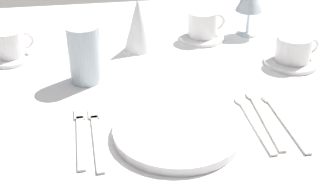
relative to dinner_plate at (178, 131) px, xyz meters
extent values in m
cube|color=white|center=(0.02, 0.24, -0.03)|extent=(1.80, 1.10, 0.04)
cube|color=white|center=(0.02, 0.79, -0.14)|extent=(1.80, 0.01, 0.18)
cylinder|color=white|center=(0.00, 0.00, 0.00)|extent=(0.25, 0.25, 0.02)
cube|color=beige|center=(-0.15, 0.00, -0.01)|extent=(0.02, 0.18, 0.00)
cube|color=beige|center=(-0.16, 0.10, -0.01)|extent=(0.02, 0.04, 0.00)
cube|color=beige|center=(-0.18, 0.00, -0.01)|extent=(0.02, 0.17, 0.00)
cube|color=beige|center=(-0.19, 0.10, -0.01)|extent=(0.02, 0.04, 0.00)
cube|color=beige|center=(0.16, 0.00, -0.01)|extent=(0.02, 0.18, 0.00)
ellipsoid|color=beige|center=(0.16, 0.10, -0.01)|extent=(0.03, 0.04, 0.01)
cube|color=beige|center=(0.18, 0.01, -0.01)|extent=(0.02, 0.19, 0.00)
ellipsoid|color=beige|center=(0.18, 0.12, -0.01)|extent=(0.03, 0.04, 0.01)
cube|color=beige|center=(0.22, -0.01, -0.01)|extent=(0.02, 0.19, 0.00)
ellipsoid|color=beige|center=(0.22, 0.10, -0.01)|extent=(0.03, 0.04, 0.01)
cylinder|color=white|center=(-0.36, 0.40, 0.00)|extent=(0.13, 0.13, 0.01)
cylinder|color=white|center=(-0.36, 0.40, 0.03)|extent=(0.08, 0.08, 0.07)
torus|color=white|center=(-0.32, 0.40, 0.04)|extent=(0.05, 0.01, 0.05)
cylinder|color=white|center=(0.33, 0.26, 0.00)|extent=(0.14, 0.14, 0.01)
cylinder|color=white|center=(0.33, 0.26, 0.03)|extent=(0.09, 0.09, 0.06)
torus|color=white|center=(0.38, 0.26, 0.04)|extent=(0.04, 0.01, 0.04)
cylinder|color=white|center=(0.15, 0.44, 0.00)|extent=(0.13, 0.13, 0.01)
cylinder|color=white|center=(0.15, 0.44, 0.04)|extent=(0.08, 0.08, 0.07)
torus|color=white|center=(0.19, 0.44, 0.04)|extent=(0.05, 0.01, 0.05)
cylinder|color=silver|center=(0.28, 0.46, -0.01)|extent=(0.06, 0.06, 0.01)
cylinder|color=silver|center=(0.28, 0.46, 0.03)|extent=(0.01, 0.01, 0.06)
cylinder|color=silver|center=(-0.17, 0.25, 0.06)|extent=(0.08, 0.08, 0.13)
cylinder|color=#C68C1E|center=(-0.17, 0.25, 0.03)|extent=(0.07, 0.07, 0.07)
cone|color=white|center=(-0.03, 0.40, 0.06)|extent=(0.08, 0.08, 0.14)
camera|label=1|loc=(-0.13, -0.71, 0.50)|focal=49.09mm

